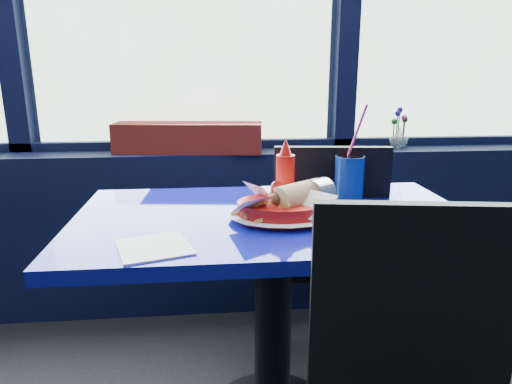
# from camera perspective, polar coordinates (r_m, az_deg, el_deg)

# --- Properties ---
(window_sill) EXTENTS (5.00, 0.26, 0.80)m
(window_sill) POSITION_cam_1_polar(r_m,az_deg,el_deg) (2.32, -8.18, -4.69)
(window_sill) COLOR black
(window_sill) RESTS_ON ground
(near_table) EXTENTS (1.20, 0.70, 0.75)m
(near_table) POSITION_cam_1_polar(r_m,az_deg,el_deg) (1.45, 2.19, -9.67)
(near_table) COLOR black
(near_table) RESTS_ON ground
(chair_near_back) EXTENTS (0.46, 0.47, 0.92)m
(chair_near_back) POSITION_cam_1_polar(r_m,az_deg,el_deg) (1.78, 7.69, -6.37)
(chair_near_back) COLOR black
(chair_near_back) RESTS_ON ground
(planter_box) EXTENTS (0.70, 0.25, 0.14)m
(planter_box) POSITION_cam_1_polar(r_m,az_deg,el_deg) (2.18, -8.44, 6.76)
(planter_box) COLOR maroon
(planter_box) RESTS_ON window_sill
(flower_vase) EXTENTS (0.11, 0.12, 0.20)m
(flower_vase) POSITION_cam_1_polar(r_m,az_deg,el_deg) (2.39, 17.44, 6.75)
(flower_vase) COLOR silver
(flower_vase) RESTS_ON window_sill
(food_basket) EXTENTS (0.33, 0.32, 0.11)m
(food_basket) POSITION_cam_1_polar(r_m,az_deg,el_deg) (1.35, 3.77, -1.71)
(food_basket) COLOR #AC100B
(food_basket) RESTS_ON near_table
(ketchup_bottle) EXTENTS (0.06, 0.06, 0.22)m
(ketchup_bottle) POSITION_cam_1_polar(r_m,az_deg,el_deg) (1.44, 3.66, 1.89)
(ketchup_bottle) COLOR #AC100B
(ketchup_bottle) RESTS_ON near_table
(soda_cup) EXTENTS (0.10, 0.10, 0.32)m
(soda_cup) POSITION_cam_1_polar(r_m,az_deg,el_deg) (1.54, 11.57, 1.79)
(soda_cup) COLOR navy
(soda_cup) RESTS_ON near_table
(napkin) EXTENTS (0.21, 0.21, 0.00)m
(napkin) POSITION_cam_1_polar(r_m,az_deg,el_deg) (1.16, -12.62, -6.73)
(napkin) COLOR white
(napkin) RESTS_ON near_table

